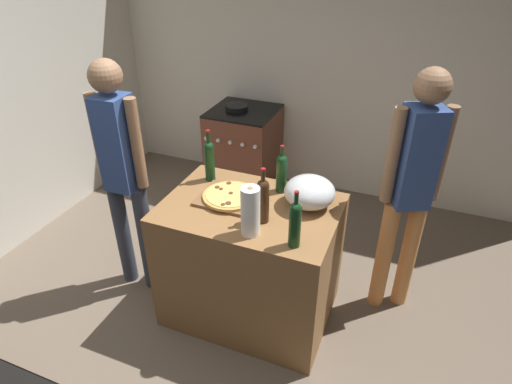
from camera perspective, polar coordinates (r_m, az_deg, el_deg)
The scene contains 15 objects.
ground_plane at distance 3.75m, azimuth 0.84°, elevation -8.24°, with size 4.66×3.24×0.02m, color #6B5B4C.
kitchen_wall_rear at distance 4.33m, azimuth 7.83°, elevation 16.65°, with size 4.66×0.10×2.60m, color silver.
kitchen_wall_left at distance 4.26m, azimuth -26.94°, elevation 13.39°, with size 0.10×3.24×2.60m, color silver.
counter at distance 2.98m, azimuth -0.73°, elevation -9.12°, with size 1.10×0.77×0.89m, color olive.
cutting_board at distance 2.78m, azimuth -3.40°, elevation -0.83°, with size 0.40×0.32×0.02m, color brown.
pizza at distance 2.77m, azimuth -3.42°, elevation -0.46°, with size 0.35×0.35×0.03m.
mixing_bowl at distance 2.69m, azimuth 7.06°, elevation -0.00°, with size 0.32×0.32×0.19m.
paper_towel_roll at distance 2.40m, azimuth -0.74°, elevation -2.57°, with size 0.11×0.11×0.30m.
wine_bottle_clear at distance 2.31m, azimuth 5.15°, elevation -4.02°, with size 0.07×0.07×0.34m.
wine_bottle_green at distance 2.50m, azimuth 0.91°, elevation -0.90°, with size 0.07×0.07×0.35m.
wine_bottle_dark at distance 2.94m, azimuth -6.14°, elevation 4.34°, with size 0.07×0.07×0.37m.
wine_bottle_amber at distance 2.80m, azimuth 3.38°, elevation 2.69°, with size 0.07×0.07×0.33m.
stove at distance 4.45m, azimuth -1.59°, elevation 5.49°, with size 0.63×0.64×0.91m.
person_in_stripes at distance 3.05m, azimuth -17.19°, elevation 2.96°, with size 0.37×0.21×1.73m.
person_in_red at distance 2.88m, azimuth 19.77°, elevation 1.05°, with size 0.35×0.27×1.74m.
Camera 1 is at (1.03, -1.38, 2.38)m, focal length 30.42 mm.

